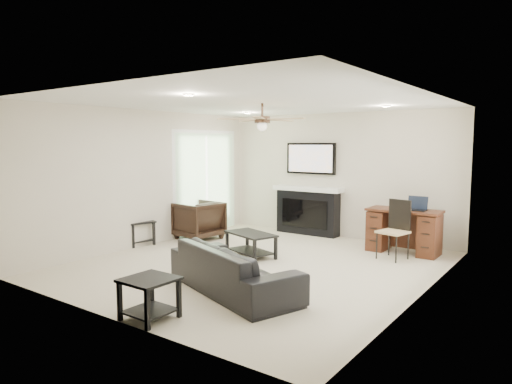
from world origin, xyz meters
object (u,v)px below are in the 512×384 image
armchair (198,220)px  fireplace_unit (308,189)px  desk (404,231)px  sofa (233,268)px  coffee_table (251,245)px

armchair → fireplace_unit: bearing=144.2°
armchair → desk: bearing=114.5°
sofa → armchair: 3.37m
armchair → sofa: bearing=56.7°
coffee_table → desk: (1.99, 1.76, 0.18)m
sofa → armchair: armchair is taller
sofa → armchair: bearing=-19.8°
fireplace_unit → desk: bearing=-12.3°
fireplace_unit → desk: (2.17, -0.47, -0.57)m
armchair → coffee_table: (1.70, -0.55, -0.18)m
fireplace_unit → coffee_table: bearing=-85.4°
coffee_table → armchair: bearing=-179.2°
sofa → coffee_table: size_ratio=2.28×
armchair → fireplace_unit: fireplace_unit is taller
coffee_table → desk: desk is taller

